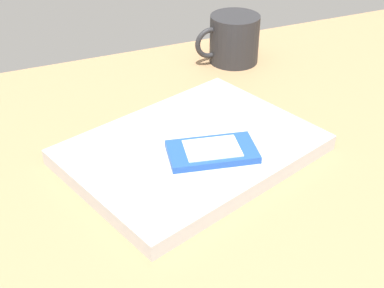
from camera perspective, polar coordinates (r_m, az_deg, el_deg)
The scene contains 4 objects.
desk_surface at distance 70.95cm, azimuth 6.32°, elevation -2.57°, with size 120.00×80.00×3.00cm, color #9E7751.
laptop_closed at distance 69.42cm, azimuth 0.00°, elevation -0.63°, with size 31.65×23.28×2.17cm, color #B7BABC.
cell_phone_on_laptop at distance 66.09cm, azimuth 2.34°, elevation -0.98°, with size 12.29×8.42×1.06cm.
coffee_mug at distance 95.10cm, azimuth 4.56°, elevation 11.42°, with size 12.04×8.83×8.57cm.
Camera 1 is at (29.32, 49.24, 43.33)cm, focal length 48.60 mm.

